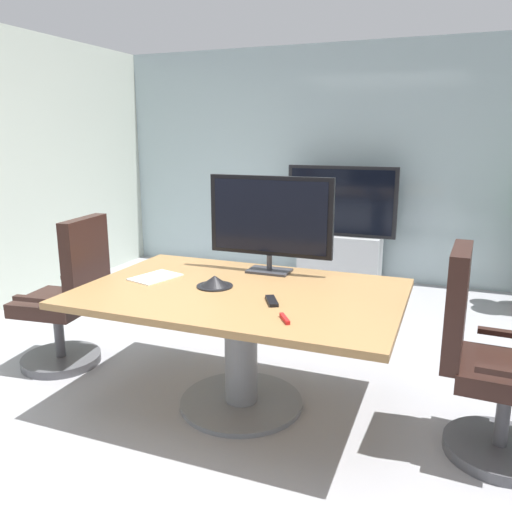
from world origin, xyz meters
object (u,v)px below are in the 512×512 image
(conference_phone, at_px, (215,282))
(remote_control, at_px, (272,301))
(conference_table, at_px, (241,319))
(tv_monitor, at_px, (270,219))
(wall_display_unit, at_px, (340,245))
(office_chair_left, at_px, (68,305))
(office_chair_right, at_px, (487,371))

(conference_phone, relative_size, remote_control, 1.29)
(conference_table, bearing_deg, remote_control, -31.27)
(conference_phone, bearing_deg, remote_control, -20.05)
(conference_table, distance_m, tv_monitor, 0.70)
(conference_table, bearing_deg, tv_monitor, 87.20)
(wall_display_unit, distance_m, remote_control, 3.05)
(conference_table, distance_m, office_chair_left, 1.37)
(office_chair_left, bearing_deg, office_chair_right, 82.33)
(tv_monitor, relative_size, conference_phone, 3.82)
(tv_monitor, bearing_deg, conference_phone, -113.32)
(remote_control, bearing_deg, wall_display_unit, 66.64)
(tv_monitor, distance_m, conference_phone, 0.58)
(conference_table, xyz_separation_m, tv_monitor, (0.02, 0.45, 0.54))
(conference_phone, bearing_deg, tv_monitor, 66.68)
(office_chair_right, height_order, conference_phone, office_chair_right)
(office_chair_right, bearing_deg, office_chair_left, 91.98)
(office_chair_left, bearing_deg, tv_monitor, 98.56)
(wall_display_unit, relative_size, remote_control, 7.71)
(conference_phone, height_order, remote_control, conference_phone)
(office_chair_left, xyz_separation_m, tv_monitor, (1.39, 0.38, 0.65))
(tv_monitor, bearing_deg, office_chair_left, -164.71)
(office_chair_left, height_order, office_chair_right, same)
(office_chair_left, bearing_deg, conference_table, 80.46)
(conference_table, relative_size, office_chair_left, 1.72)
(conference_table, xyz_separation_m, office_chair_right, (1.36, 0.02, -0.10))
(office_chair_right, relative_size, tv_monitor, 1.30)
(tv_monitor, height_order, remote_control, tv_monitor)
(office_chair_right, xyz_separation_m, remote_control, (-1.11, -0.17, 0.30))
(office_chair_right, relative_size, wall_display_unit, 0.83)
(office_chair_left, xyz_separation_m, wall_display_unit, (1.35, 2.80, -0.01))
(conference_table, height_order, office_chair_left, office_chair_left)
(wall_display_unit, height_order, conference_phone, wall_display_unit)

